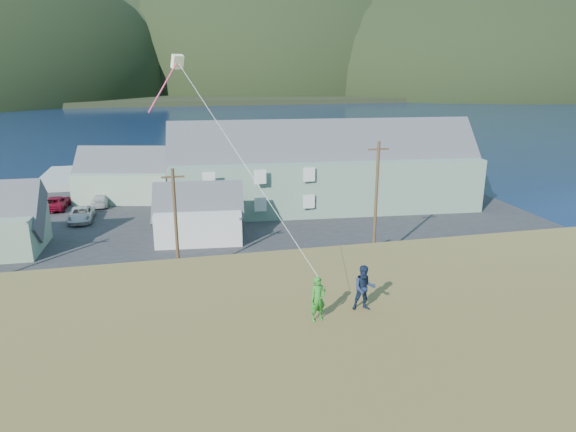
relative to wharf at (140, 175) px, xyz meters
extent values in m
plane|color=#0A1638|center=(6.00, -40.00, -0.45)|extent=(900.00, 900.00, 0.00)
cube|color=#4C3D19|center=(6.00, -42.00, -0.40)|extent=(110.00, 8.00, 0.10)
cube|color=#28282B|center=(6.00, -23.00, -0.39)|extent=(72.00, 36.00, 0.12)
cube|color=gray|center=(0.00, 0.00, 0.00)|extent=(26.00, 14.00, 0.90)
cube|color=black|center=(6.00, 290.00, 0.55)|extent=(900.00, 320.00, 2.00)
ellipsoid|color=black|center=(-14.00, 260.00, 1.55)|extent=(200.00, 180.00, 100.00)
ellipsoid|color=black|center=(76.00, 250.00, 1.55)|extent=(230.00, 207.00, 142.60)
ellipsoid|color=black|center=(186.00, 230.00, 1.55)|extent=(280.00, 252.00, 134.40)
cube|color=slate|center=(20.89, -20.98, 2.51)|extent=(33.80, 12.22, 5.68)
cube|color=#47474C|center=(20.89, -20.98, 6.86)|extent=(34.28, 12.05, 9.26)
cube|color=silver|center=(6.64, -29.11, 1.18)|extent=(8.07, 6.15, 3.02)
cube|color=#47474C|center=(6.64, -29.11, 3.45)|extent=(8.56, 6.11, 5.31)
cube|color=gray|center=(-0.80, -12.38, 1.41)|extent=(12.11, 8.89, 3.48)
cube|color=#47474C|center=(-0.80, -12.38, 4.13)|extent=(12.57, 8.91, 6.43)
cylinder|color=#47331E|center=(4.52, -38.50, 3.90)|extent=(0.24, 0.24, 8.46)
cylinder|color=#47331E|center=(19.80, -38.50, 4.60)|extent=(0.24, 0.24, 9.86)
imported|color=#BDBDBD|center=(-4.83, -20.74, 0.36)|extent=(2.38, 5.03, 1.39)
imported|color=gray|center=(-11.55, -17.03, 0.37)|extent=(1.86, 4.34, 1.39)
imported|color=silver|center=(-3.57, -14.98, 0.34)|extent=(2.07, 4.68, 1.33)
imported|color=#38678C|center=(9.71, -16.63, 0.32)|extent=(1.66, 4.03, 1.30)
imported|color=maroon|center=(-8.25, -15.21, 0.38)|extent=(2.50, 5.19, 1.42)
imported|color=#277E22|center=(8.98, -59.45, 7.54)|extent=(0.65, 0.50, 1.57)
imported|color=#172340|center=(10.78, -59.05, 7.57)|extent=(0.88, 0.74, 1.65)
cube|color=#F3F1B9|center=(4.99, -52.12, 15.18)|extent=(0.59, 0.58, 0.60)
cylinder|color=#FD426E|center=(4.39, -53.37, 14.28)|extent=(0.06, 0.06, 3.31)
cylinder|color=white|center=(6.99, -55.78, 11.75)|extent=(0.02, 0.02, 10.80)
camera|label=1|loc=(4.49, -74.48, 15.07)|focal=32.00mm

